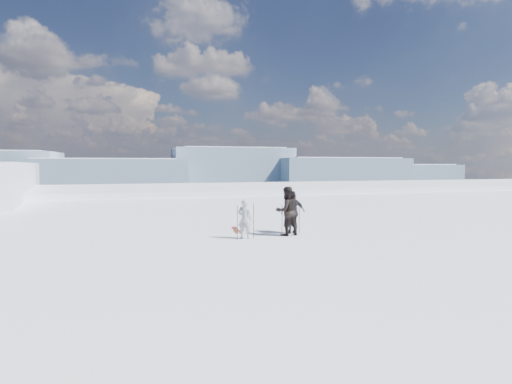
% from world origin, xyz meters
% --- Properties ---
extents(lake_basin, '(820.00, 820.00, 71.62)m').
position_xyz_m(lake_basin, '(0.00, 30.00, -6.50)').
color(lake_basin, white).
rests_on(lake_basin, ground).
extents(far_mountain_range, '(770.00, 110.00, 53.00)m').
position_xyz_m(far_mountain_range, '(29.60, 454.78, -7.19)').
color(far_mountain_range, slate).
rests_on(far_mountain_range, ground).
extents(skier_grey, '(0.66, 0.60, 1.52)m').
position_xyz_m(skier_grey, '(-2.20, 2.41, 0.76)').
color(skier_grey, '#9FA6AD').
rests_on(skier_grey, ground).
extents(skier_dark, '(1.09, 0.92, 1.97)m').
position_xyz_m(skier_dark, '(-0.43, 2.61, 0.99)').
color(skier_dark, black).
rests_on(skier_dark, ground).
extents(skier_pack, '(1.04, 0.44, 1.76)m').
position_xyz_m(skier_pack, '(0.01, 2.98, 0.88)').
color(skier_pack, black).
rests_on(skier_pack, ground).
extents(backpack, '(0.38, 0.21, 0.49)m').
position_xyz_m(backpack, '(0.01, 3.23, 2.01)').
color(backpack, red).
rests_on(backpack, skier_pack).
extents(ski_poles, '(2.81, 0.67, 1.37)m').
position_xyz_m(ski_poles, '(-0.90, 2.57, 0.65)').
color(ski_poles, black).
rests_on(ski_poles, ground).
extents(skis_loose, '(0.37, 1.70, 0.03)m').
position_xyz_m(skis_loose, '(-2.08, 4.37, 0.01)').
color(skis_loose, black).
rests_on(skis_loose, ground).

